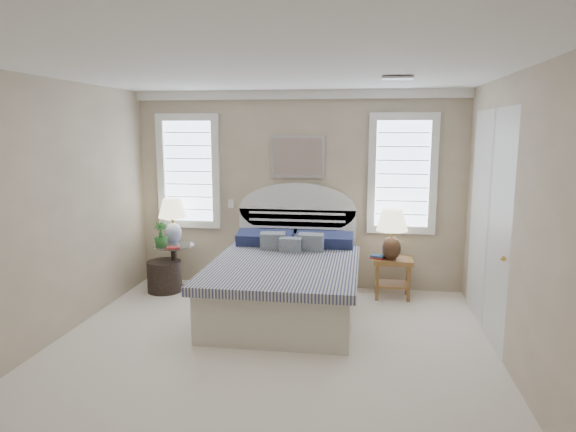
# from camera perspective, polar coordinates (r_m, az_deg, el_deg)

# --- Properties ---
(floor) EXTENTS (4.50, 5.00, 0.01)m
(floor) POSITION_cam_1_polar(r_m,az_deg,el_deg) (5.05, -2.81, -16.02)
(floor) COLOR silver
(floor) RESTS_ON ground
(ceiling) EXTENTS (4.50, 5.00, 0.01)m
(ceiling) POSITION_cam_1_polar(r_m,az_deg,el_deg) (4.59, -3.10, 16.05)
(ceiling) COLOR white
(ceiling) RESTS_ON wall_back
(wall_back) EXTENTS (4.50, 0.02, 2.70)m
(wall_back) POSITION_cam_1_polar(r_m,az_deg,el_deg) (7.07, 1.10, 2.84)
(wall_back) COLOR tan
(wall_back) RESTS_ON floor
(wall_left) EXTENTS (0.02, 5.00, 2.70)m
(wall_left) POSITION_cam_1_polar(r_m,az_deg,el_deg) (5.54, -26.42, -0.07)
(wall_left) COLOR tan
(wall_left) RESTS_ON floor
(wall_right) EXTENTS (0.02, 5.00, 2.70)m
(wall_right) POSITION_cam_1_polar(r_m,az_deg,el_deg) (4.73, 24.82, -1.45)
(wall_right) COLOR tan
(wall_right) RESTS_ON floor
(crown_molding) EXTENTS (4.50, 0.08, 0.12)m
(crown_molding) POSITION_cam_1_polar(r_m,az_deg,el_deg) (7.00, 1.09, 13.34)
(crown_molding) COLOR white
(crown_molding) RESTS_ON wall_back
(hvac_vent) EXTENTS (0.30, 0.20, 0.02)m
(hvac_vent) POSITION_cam_1_polar(r_m,az_deg,el_deg) (5.29, 12.04, 14.77)
(hvac_vent) COLOR #B2B2B2
(hvac_vent) RESTS_ON ceiling
(switch_plate) EXTENTS (0.08, 0.01, 0.12)m
(switch_plate) POSITION_cam_1_polar(r_m,az_deg,el_deg) (7.27, -6.37, 1.37)
(switch_plate) COLOR white
(switch_plate) RESTS_ON wall_back
(window_left) EXTENTS (0.90, 0.06, 1.60)m
(window_left) POSITION_cam_1_polar(r_m,az_deg,el_deg) (7.39, -10.96, 4.90)
(window_left) COLOR silver
(window_left) RESTS_ON wall_back
(window_right) EXTENTS (0.90, 0.06, 1.60)m
(window_right) POSITION_cam_1_polar(r_m,az_deg,el_deg) (6.99, 12.58, 4.58)
(window_right) COLOR silver
(window_right) RESTS_ON wall_back
(painting) EXTENTS (0.74, 0.04, 0.58)m
(painting) POSITION_cam_1_polar(r_m,az_deg,el_deg) (6.99, 1.07, 6.62)
(painting) COLOR silver
(painting) RESTS_ON wall_back
(closet_door) EXTENTS (0.02, 1.80, 2.40)m
(closet_door) POSITION_cam_1_polar(r_m,az_deg,el_deg) (5.90, 21.34, -0.67)
(closet_door) COLOR silver
(closet_door) RESTS_ON floor
(bed) EXTENTS (1.72, 2.28, 1.47)m
(bed) POSITION_cam_1_polar(r_m,az_deg,el_deg) (6.26, -0.19, -7.10)
(bed) COLOR silver
(bed) RESTS_ON floor
(side_table_left) EXTENTS (0.56, 0.56, 0.63)m
(side_table_left) POSITION_cam_1_polar(r_m,az_deg,el_deg) (7.23, -12.54, -5.03)
(side_table_left) COLOR black
(side_table_left) RESTS_ON floor
(nightstand_right) EXTENTS (0.50, 0.40, 0.53)m
(nightstand_right) POSITION_cam_1_polar(r_m,az_deg,el_deg) (6.87, 11.56, -5.78)
(nightstand_right) COLOR olive
(nightstand_right) RESTS_ON floor
(floor_pot) EXTENTS (0.61, 0.61, 0.42)m
(floor_pot) POSITION_cam_1_polar(r_m,az_deg,el_deg) (7.22, -13.55, -6.52)
(floor_pot) COLOR black
(floor_pot) RESTS_ON floor
(lamp_left) EXTENTS (0.44, 0.44, 0.63)m
(lamp_left) POSITION_cam_1_polar(r_m,az_deg,el_deg) (7.20, -12.70, 0.01)
(lamp_left) COLOR white
(lamp_left) RESTS_ON side_table_left
(lamp_right) EXTENTS (0.53, 0.53, 0.66)m
(lamp_right) POSITION_cam_1_polar(r_m,az_deg,el_deg) (6.68, 11.48, -1.40)
(lamp_right) COLOR black
(lamp_right) RESTS_ON nightstand_right
(potted_plant) EXTENTS (0.22, 0.22, 0.33)m
(potted_plant) POSITION_cam_1_polar(r_m,az_deg,el_deg) (7.04, -13.97, -2.04)
(potted_plant) COLOR #32732E
(potted_plant) RESTS_ON side_table_left
(books_left) EXTENTS (0.21, 0.18, 0.02)m
(books_left) POSITION_cam_1_polar(r_m,az_deg,el_deg) (6.94, -12.65, -3.47)
(books_left) COLOR maroon
(books_left) RESTS_ON side_table_left
(books_right) EXTENTS (0.21, 0.18, 0.05)m
(books_right) POSITION_cam_1_polar(r_m,az_deg,el_deg) (6.76, 9.93, -4.49)
(books_right) COLOR maroon
(books_right) RESTS_ON nightstand_right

